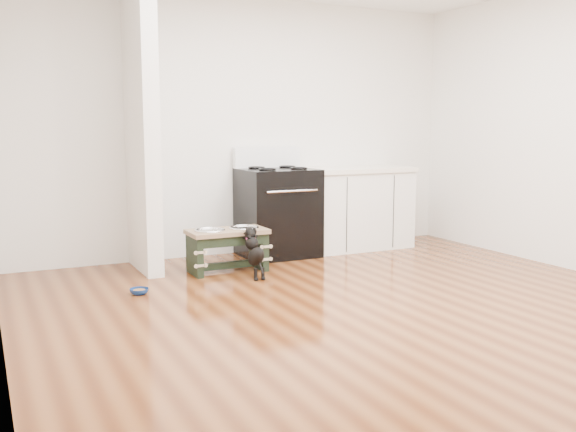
# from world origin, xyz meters

# --- Properties ---
(ground) EXTENTS (5.00, 5.00, 0.00)m
(ground) POSITION_xyz_m (0.00, 0.00, 0.00)
(ground) COLOR #49210D
(ground) RESTS_ON ground
(room_shell) EXTENTS (5.00, 5.00, 5.00)m
(room_shell) POSITION_xyz_m (0.00, 0.00, 1.62)
(room_shell) COLOR silver
(room_shell) RESTS_ON ground
(partition_wall) EXTENTS (0.15, 0.80, 2.70)m
(partition_wall) POSITION_xyz_m (-1.18, 2.10, 1.35)
(partition_wall) COLOR silver
(partition_wall) RESTS_ON ground
(oven_range) EXTENTS (0.76, 0.69, 1.14)m
(oven_range) POSITION_xyz_m (0.25, 2.16, 0.48)
(oven_range) COLOR black
(oven_range) RESTS_ON ground
(cabinet_run) EXTENTS (1.24, 0.64, 0.91)m
(cabinet_run) POSITION_xyz_m (1.23, 2.18, 0.45)
(cabinet_run) COLOR white
(cabinet_run) RESTS_ON ground
(dog_feeder) EXTENTS (0.73, 0.39, 0.42)m
(dog_feeder) POSITION_xyz_m (-0.50, 1.67, 0.29)
(dog_feeder) COLOR black
(dog_feeder) RESTS_ON ground
(puppy) EXTENTS (0.13, 0.38, 0.45)m
(puppy) POSITION_xyz_m (-0.37, 1.34, 0.25)
(puppy) COLOR black
(puppy) RESTS_ON ground
(floor_bowl) EXTENTS (0.17, 0.17, 0.05)m
(floor_bowl) POSITION_xyz_m (-1.44, 1.21, 0.02)
(floor_bowl) COLOR navy
(floor_bowl) RESTS_ON ground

